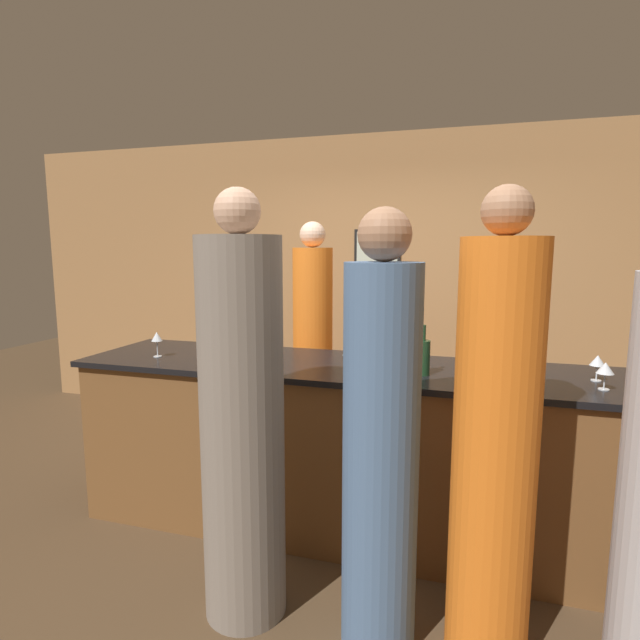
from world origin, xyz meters
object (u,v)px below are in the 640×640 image
Objects in this scene: guest_1 at (381,449)px; wine_bottle_0 at (423,357)px; bartender at (313,354)px; guest_0 at (495,449)px; guest_3 at (242,425)px.

guest_1 is 6.82× the size of wine_bottle_0.
guest_0 reaches higher than bartender.
guest_1 is 0.78m from wine_bottle_0.
guest_3 is at bearing -177.71° from guest_0.
wine_bottle_0 is (0.75, 0.72, 0.22)m from guest_3.
guest_3 reaches higher than bartender.
guest_1 is 0.95× the size of guest_3.
guest_0 reaches higher than wine_bottle_0.
bartender reaches higher than wine_bottle_0.
guest_0 is 1.04× the size of guest_1.
guest_0 is at bearing 2.29° from guest_3.
guest_3 is (-1.11, -0.04, 0.00)m from guest_0.
guest_1 reaches higher than wine_bottle_0.
guest_0 is at bearing -62.28° from wine_bottle_0.
guest_3 reaches higher than guest_1.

